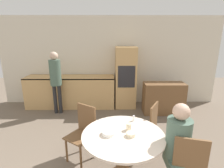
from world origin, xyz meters
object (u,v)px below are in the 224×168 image
Objects in this scene: chair_far_left at (83,130)px; oven_unit at (126,77)px; sideboard at (163,98)px; chair_near_right at (187,164)px; bowl_near at (109,133)px; person_standing at (56,76)px; bowl_centre at (131,134)px; person_seated at (178,144)px; cup at (129,127)px; chair_far_right at (148,126)px; dining_table at (123,150)px.

oven_unit is at bearing 102.85° from chair_far_left.
chair_near_right is at bearing -100.33° from sideboard.
bowl_near is (-1.45, -2.35, 0.37)m from sideboard.
bowl_centre is at bearing -54.56° from person_standing.
chair_far_left is at bearing -16.46° from chair_near_right.
oven_unit is at bearing 97.85° from person_seated.
sideboard is 2.55m from cup.
person_seated reaches higher than bowl_near.
person_standing is 16.61× the size of cup.
chair_far_right is 1.00m from bowl_near.
person_standing reaches higher than bowl_centre.
sideboard is 1.14× the size of chair_near_right.
chair_far_left is at bearing -136.21° from sideboard.
chair_far_right is at bearing -59.23° from chair_near_right.
bowl_near reaches higher than dining_table.
dining_table is 1.19× the size of chair_far_right.
person_seated is 0.77× the size of person_standing.
person_standing is 13.03× the size of bowl_centre.
person_standing is 2.81m from cup.
person_seated reaches higher than chair_near_right.
oven_unit is 1.38× the size of person_seated.
cup is (0.09, 0.11, 0.30)m from dining_table.
chair_far_right is at bearing -114.64° from sideboard.
bowl_centre is at bearing -4.78° from chair_far_left.
dining_table is at bearing -6.52° from chair_far_right.
chair_far_right is at bearing 44.83° from bowl_near.
chair_far_left is at bearing -61.67° from person_standing.
cup is 0.16m from bowl_centre.
oven_unit is 9.47× the size of bowl_near.
person_seated is (0.42, -3.02, -0.13)m from oven_unit.
cup is (1.69, -2.23, -0.23)m from person_standing.
bowl_centre is (-1.15, -2.38, 0.37)m from sideboard.
cup reaches higher than sideboard.
oven_unit is 2.88m from bowl_centre.
person_seated is (-0.10, 0.10, 0.22)m from chair_near_right.
chair_near_right is 1.04m from bowl_near.
oven_unit is 1.06× the size of person_standing.
bowl_centre is at bearing -7.28° from bowl_near.
bowl_near is (-0.97, 0.28, 0.27)m from chair_near_right.
oven_unit is 2.21m from chair_far_right.
person_seated reaches higher than dining_table.
person_seated is at bearing -13.93° from bowl_centre.
chair_far_right is at bearing -38.74° from person_standing.
chair_near_right is 0.74× the size of person_seated.
sideboard is 2.78m from bowl_near.
dining_table is 0.34m from bowl_near.
person_seated is at bearing -15.71° from dining_table.
oven_unit is 1.20m from sideboard.
chair_far_right reaches higher than bowl_near.
person_standing is (-2.85, 0.00, 0.62)m from sideboard.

